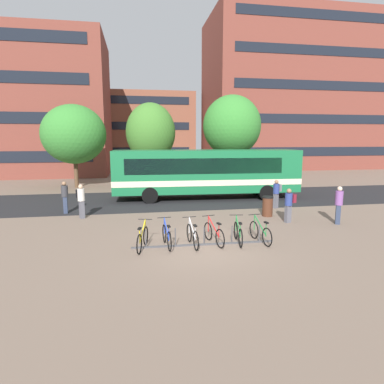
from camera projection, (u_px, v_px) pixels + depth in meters
ground at (203, 247)px, 11.87m from camera, size 200.00×200.00×0.00m
bus_lane_asphalt at (173, 199)px, 21.16m from camera, size 80.00×7.20×0.01m
city_bus at (207, 172)px, 21.26m from camera, size 12.11×3.04×3.20m
bike_rack at (204, 243)px, 12.04m from camera, size 5.34×0.17×0.70m
parked_bicycle_yellow_0 at (143, 239)px, 11.55m from camera, size 0.61×1.68×0.99m
parked_bicycle_blue_1 at (167, 236)px, 11.84m from camera, size 0.52×1.72×0.99m
parked_bicycle_silver_2 at (192, 236)px, 11.92m from camera, size 0.52×1.72×0.99m
parked_bicycle_red_3 at (214, 234)px, 12.16m from camera, size 0.57×1.69×0.99m
parked_bicycle_green_4 at (238, 233)px, 12.23m from camera, size 0.52×1.71×0.99m
parked_bicycle_green_5 at (260, 233)px, 12.33m from camera, size 0.52×1.72×0.99m
commuter_black_pack_0 at (65, 195)px, 17.11m from camera, size 0.38×0.55×1.71m
commuter_black_pack_1 at (81, 199)px, 16.03m from camera, size 0.52×0.61×1.71m
commuter_grey_pack_2 at (277, 192)px, 18.43m from camera, size 0.61×0.53×1.62m
commuter_maroon_pack_3 at (339, 202)px, 14.93m from camera, size 0.52×0.60×1.77m
commuter_maroon_pack_4 at (289, 203)px, 15.21m from camera, size 0.58×0.44×1.63m
trash_bin at (268, 206)px, 16.53m from camera, size 0.55×0.55×1.03m
street_tree_0 at (232, 126)px, 26.36m from camera, size 4.70×4.70×7.43m
street_tree_1 at (151, 133)px, 27.16m from camera, size 4.12×4.12×6.90m
street_tree_2 at (74, 134)px, 25.79m from camera, size 5.02×5.02×6.62m
building_left_wing at (12, 107)px, 34.90m from camera, size 20.14×10.51×14.72m
building_right_wing at (293, 95)px, 44.73m from camera, size 23.40×11.97×19.81m
building_centre_block at (136, 130)px, 52.27m from camera, size 17.38×11.72×10.85m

